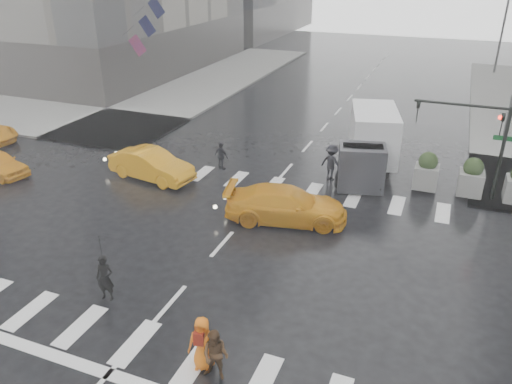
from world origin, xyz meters
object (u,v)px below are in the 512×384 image
at_px(taxi_mid, 152,165).
at_px(pedestrian_orange, 203,343).
at_px(box_truck, 370,142).
at_px(traffic_signal_pole, 481,133).
at_px(pedestrian_brown, 216,355).

bearing_deg(taxi_mid, pedestrian_orange, -132.70).
xyz_separation_m(pedestrian_orange, box_truck, (1.75, 15.37, 0.86)).
distance_m(traffic_signal_pole, pedestrian_orange, 15.79).
xyz_separation_m(pedestrian_brown, taxi_mid, (-8.83, 10.81, -0.02)).
bearing_deg(traffic_signal_pole, pedestrian_brown, -113.46).
relative_size(traffic_signal_pole, pedestrian_brown, 2.91).
distance_m(pedestrian_brown, box_truck, 15.66).
height_order(traffic_signal_pole, pedestrian_orange, traffic_signal_pole).
xyz_separation_m(pedestrian_brown, pedestrian_orange, (-0.49, 0.21, 0.06)).
xyz_separation_m(traffic_signal_pole, taxi_mid, (-15.04, -3.50, -2.47)).
bearing_deg(box_truck, taxi_mid, -168.58).
relative_size(pedestrian_brown, box_truck, 0.26).
xyz_separation_m(traffic_signal_pole, box_truck, (-4.96, 1.27, -1.52)).
relative_size(traffic_signal_pole, pedestrian_orange, 2.72).
bearing_deg(pedestrian_orange, traffic_signal_pole, 54.77).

